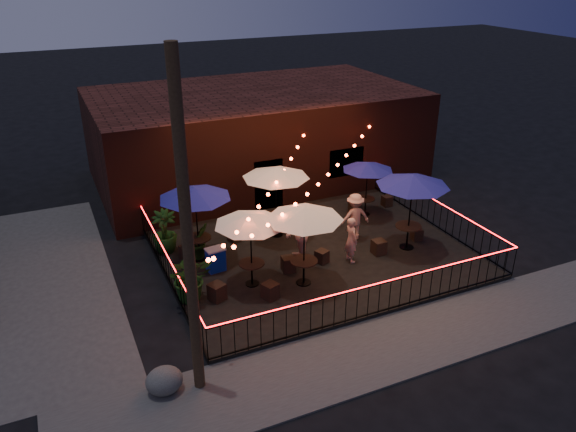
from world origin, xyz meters
name	(u,v)px	position (x,y,z in m)	size (l,w,h in m)	color
ground	(343,284)	(0.00, 0.00, 0.00)	(110.00, 110.00, 0.00)	black
patio	(314,254)	(0.00, 2.00, 0.07)	(10.00, 8.00, 0.15)	black
sidewalk	(403,343)	(0.00, -3.25, 0.03)	(18.00, 2.50, 0.05)	#423F3D
brick_building	(255,135)	(1.00, 9.99, 2.00)	(14.00, 8.00, 4.00)	#34140E
utility_pole	(188,238)	(-5.40, -2.60, 4.00)	(0.26, 0.26, 8.00)	#312214
fence_front	(379,299)	(0.00, -2.00, 0.66)	(10.00, 0.04, 1.04)	black
fence_left	(169,270)	(-5.00, 2.00, 0.66)	(0.04, 8.00, 1.04)	black
fence_right	(434,213)	(5.00, 2.00, 0.66)	(0.04, 8.00, 1.04)	black
festoon_lights	(291,196)	(-1.01, 1.70, 2.52)	(10.02, 8.72, 1.32)	red
cafe_table_0	(250,220)	(-2.67, 0.97, 2.34)	(2.21, 2.21, 2.40)	black
cafe_table_1	(195,193)	(-3.71, 3.18, 2.52)	(2.72, 2.72, 2.60)	black
cafe_table_2	(304,214)	(-1.20, 0.37, 2.50)	(2.92, 2.92, 2.57)	black
cafe_table_3	(276,173)	(-0.66, 3.75, 2.54)	(2.86, 2.86, 2.61)	black
cafe_table_4	(413,181)	(3.09, 0.98, 2.62)	(2.50, 2.50, 2.71)	black
cafe_table_5	(368,167)	(3.22, 3.95, 2.13)	(2.14, 2.14, 2.16)	black
bistro_chair_0	(217,292)	(-3.92, 0.61, 0.40)	(0.43, 0.43, 0.51)	black
bistro_chair_1	(270,291)	(-2.47, 0.02, 0.39)	(0.41, 0.41, 0.49)	black
bistro_chair_2	(187,252)	(-4.08, 3.36, 0.39)	(0.41, 0.41, 0.48)	black
bistro_chair_3	(234,236)	(-2.21, 3.91, 0.37)	(0.37, 0.37, 0.44)	black
bistro_chair_4	(288,264)	(-1.32, 1.25, 0.40)	(0.41, 0.41, 0.49)	black
bistro_chair_5	(322,257)	(-0.09, 1.28, 0.37)	(0.37, 0.37, 0.43)	black
bistro_chair_6	(277,221)	(-0.35, 4.38, 0.38)	(0.39, 0.39, 0.46)	black
bistro_chair_7	(320,214)	(1.40, 4.25, 0.40)	(0.41, 0.41, 0.49)	black
bistro_chair_8	(379,247)	(1.95, 1.02, 0.40)	(0.42, 0.42, 0.49)	black
bistro_chair_9	(417,234)	(3.77, 1.34, 0.36)	(0.35, 0.35, 0.42)	black
bistro_chair_10	(354,209)	(2.84, 4.19, 0.37)	(0.36, 0.36, 0.43)	black
bistro_chair_11	(387,201)	(4.46, 4.30, 0.36)	(0.35, 0.35, 0.42)	black
patron_a	(351,240)	(0.83, 0.99, 0.94)	(0.57, 0.38, 1.58)	tan
patron_b	(298,235)	(-0.77, 1.72, 1.10)	(0.92, 0.72, 1.90)	tan
patron_c	(355,217)	(1.76, 2.35, 1.01)	(1.11, 0.64, 1.72)	#CCA58B
potted_shrub_a	(190,278)	(-4.60, 0.95, 0.87)	(1.30, 1.13, 1.45)	#1E3C12
potted_shrub_b	(199,241)	(-3.67, 3.27, 0.79)	(0.70, 0.56, 1.27)	#0E380F
potted_shrub_c	(164,232)	(-4.60, 4.19, 0.90)	(0.84, 0.84, 1.49)	#0F3812
cooler	(216,259)	(-3.43, 2.23, 0.55)	(0.64, 0.49, 0.79)	#0D29A5
boulder	(164,381)	(-6.20, -2.45, 0.35)	(0.89, 0.75, 0.69)	#4C4B46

